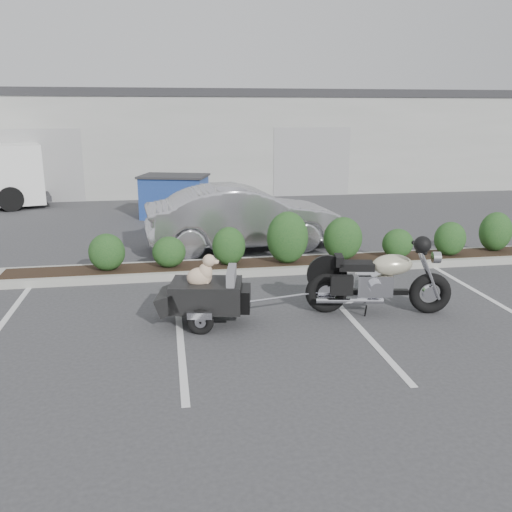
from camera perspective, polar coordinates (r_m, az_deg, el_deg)
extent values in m
plane|color=#38383A|center=(9.14, 1.28, -5.37)|extent=(90.00, 90.00, 0.00)
cube|color=#9E9E93|center=(11.37, 4.15, -0.91)|extent=(12.00, 1.00, 0.15)
cube|color=#9EA099|center=(25.49, -6.04, 12.24)|extent=(26.00, 10.00, 4.00)
torus|color=black|center=(8.87, 7.41, -3.84)|extent=(0.70, 0.30, 0.68)
torus|color=black|center=(9.21, 17.84, -3.75)|extent=(0.70, 0.30, 0.68)
cylinder|color=silver|center=(8.87, 7.41, -3.84)|extent=(0.30, 0.17, 0.28)
cylinder|color=silver|center=(9.21, 17.84, -3.75)|extent=(0.26, 0.14, 0.24)
cylinder|color=silver|center=(8.99, 17.78, -1.69)|extent=(0.44, 0.13, 0.90)
cylinder|color=silver|center=(9.17, 17.42, -1.33)|extent=(0.44, 0.13, 0.90)
cylinder|color=silver|center=(8.94, 16.79, 0.86)|extent=(0.17, 0.70, 0.03)
cylinder|color=silver|center=(9.06, 18.45, -0.15)|extent=(0.15, 0.20, 0.18)
sphere|color=black|center=(8.61, 17.12, 1.15)|extent=(0.31, 0.31, 0.26)
cube|color=silver|center=(8.94, 12.30, -2.89)|extent=(0.61, 0.44, 0.35)
cube|color=black|center=(9.00, 12.89, -3.69)|extent=(0.92, 0.27, 0.08)
ellipsoid|color=beige|center=(8.91, 14.14, -0.89)|extent=(0.73, 0.50, 0.33)
cube|color=black|center=(8.80, 10.46, -1.01)|extent=(0.60, 0.40, 0.12)
cube|color=black|center=(8.73, 8.72, -0.43)|extent=(0.18, 0.32, 0.16)
cylinder|color=silver|center=(8.77, 9.83, -4.66)|extent=(1.06, 0.29, 0.09)
cylinder|color=silver|center=(9.11, 9.50, -3.89)|extent=(1.06, 0.29, 0.09)
cube|color=black|center=(8.56, 9.01, -3.03)|extent=(0.37, 0.20, 0.30)
cube|color=black|center=(8.35, -5.23, -4.11)|extent=(1.18, 0.91, 0.43)
cube|color=slate|center=(8.23, -2.60, -2.34)|extent=(0.24, 0.64, 0.30)
cube|color=slate|center=(8.31, -4.90, -3.42)|extent=(0.81, 0.75, 0.04)
cube|color=black|center=(8.45, -9.00, -4.51)|extent=(0.51, 0.79, 0.37)
cube|color=black|center=(8.32, -1.32, -4.48)|extent=(0.29, 0.54, 0.35)
torus|color=black|center=(8.05, -5.87, -6.94)|extent=(0.41, 0.18, 0.40)
torus|color=black|center=(8.84, -5.22, -4.89)|extent=(0.41, 0.18, 0.40)
cube|color=silver|center=(7.96, -5.94, -6.27)|extent=(0.37, 0.15, 0.10)
cube|color=silver|center=(8.85, -5.21, -4.03)|extent=(0.37, 0.15, 0.10)
cylinder|color=black|center=(8.44, -5.53, -5.87)|extent=(0.21, 0.91, 0.04)
cylinder|color=silver|center=(8.34, 0.36, -4.96)|extent=(0.61, 0.15, 0.04)
ellipsoid|color=#CDAD8A|center=(8.25, -5.98, -2.25)|extent=(0.42, 0.32, 0.30)
ellipsoid|color=#CDAD8A|center=(8.22, -5.37, -1.71)|extent=(0.25, 0.24, 0.28)
sphere|color=#CDAD8A|center=(8.16, -4.97, -0.49)|extent=(0.23, 0.23, 0.19)
ellipsoid|color=#CDAD8A|center=(8.16, -4.33, -0.63)|extent=(0.15, 0.11, 0.07)
sphere|color=black|center=(8.15, -3.90, -0.63)|extent=(0.04, 0.04, 0.04)
ellipsoid|color=#CDAD8A|center=(8.10, -5.30, -0.45)|extent=(0.06, 0.05, 0.11)
ellipsoid|color=#CDAD8A|center=(8.21, -5.22, -0.25)|extent=(0.06, 0.05, 0.11)
cylinder|color=#CDAD8A|center=(8.21, -5.17, -3.13)|extent=(0.05, 0.05, 0.12)
cylinder|color=#CDAD8A|center=(8.33, -5.08, -2.87)|extent=(0.05, 0.05, 0.12)
imported|color=#B4B3BA|center=(12.83, -1.29, 4.08)|extent=(4.69, 1.97, 1.51)
cube|color=navy|center=(16.92, -8.56, 6.14)|extent=(2.17, 1.74, 1.26)
cube|color=#2D2D30|center=(16.84, -8.65, 8.33)|extent=(2.30, 1.87, 0.06)
cube|color=white|center=(20.44, -24.19, 7.91)|extent=(2.29, 2.48, 1.98)
cube|color=black|center=(20.47, -24.11, 7.17)|extent=(0.53, 1.67, 0.90)
cylinder|color=black|center=(19.55, -24.40, 5.49)|extent=(0.85, 0.46, 0.81)
cylinder|color=black|center=(21.51, -24.54, 6.22)|extent=(0.85, 0.46, 0.81)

